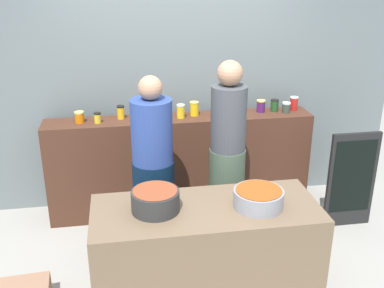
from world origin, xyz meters
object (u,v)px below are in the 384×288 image
Objects in this scene: preserve_jar_10 at (294,103)px; cooking_pot_center at (258,198)px; preserve_jar_5 at (194,109)px; cook_with_tongs at (153,177)px; preserve_jar_4 at (181,111)px; preserve_jar_3 at (158,112)px; chalkboard_sign at (351,180)px; preserve_jar_6 at (224,110)px; preserve_jar_8 at (275,105)px; preserve_jar_7 at (261,106)px; cook_in_cap at (227,164)px; cooking_pot_left at (155,201)px; preserve_jar_1 at (97,118)px; preserve_jar_2 at (121,112)px; preserve_jar_9 at (286,107)px; preserve_jar_0 at (79,117)px.

preserve_jar_10 is 1.74m from cooking_pot_center.
cook_with_tongs reaches higher than preserve_jar_5.
cooking_pot_center is at bearing -75.34° from preserve_jar_4.
preserve_jar_3 reaches higher than chalkboard_sign.
preserve_jar_4 is 1.12× the size of preserve_jar_6.
preserve_jar_8 reaches higher than preserve_jar_6.
cooking_pot_center is at bearing -81.31° from preserve_jar_5.
preserve_jar_8 is 0.21m from preserve_jar_10.
preserve_jar_10 is (1.06, 0.01, 0.00)m from preserve_jar_5.
preserve_jar_5 is 0.85m from preserve_jar_8.
preserve_jar_4 is 1.09× the size of preserve_jar_7.
cook_in_cap is at bearing -176.61° from chalkboard_sign.
preserve_jar_3 is 0.83m from cook_with_tongs.
preserve_jar_3 is at bearing 177.46° from preserve_jar_6.
chalkboard_sign is (1.99, 0.80, -0.38)m from cooking_pot_left.
cook_in_cap reaches higher than cooking_pot_left.
preserve_jar_8 is at bearing -0.30° from preserve_jar_7.
preserve_jar_7 reaches higher than cooking_pot_center.
preserve_jar_6 is at bearing 1.25° from preserve_jar_1.
preserve_jar_5 is 1.12× the size of preserve_jar_8.
preserve_jar_2 is at bearing 23.18° from preserve_jar_1.
cook_with_tongs reaches higher than chalkboard_sign.
cook_with_tongs is (-0.49, -0.76, -0.37)m from preserve_jar_5.
preserve_jar_1 is 1.34m from cook_in_cap.
cook_with_tongs reaches higher than preserve_jar_7.
cook_in_cap reaches higher than preserve_jar_4.
cook_in_cap reaches higher than preserve_jar_7.
preserve_jar_2 is 1.69m from preserve_jar_9.
preserve_jar_3 is at bearing -178.58° from preserve_jar_8.
preserve_jar_3 is 2.02m from chalkboard_sign.
preserve_jar_4 is 0.97× the size of preserve_jar_5.
preserve_jar_2 reaches higher than preserve_jar_6.
chalkboard_sign is at bearing -18.18° from preserve_jar_3.
preserve_jar_1 is 2.56m from chalkboard_sign.
preserve_jar_6 is at bearing -174.95° from preserve_jar_10.
preserve_jar_9 is (0.10, -0.07, -0.01)m from preserve_jar_8.
preserve_jar_8 is (0.56, 0.06, 0.00)m from preserve_jar_6.
preserve_jar_2 reaches higher than chalkboard_sign.
preserve_jar_7 is at bearing 140.34° from chalkboard_sign.
preserve_jar_7 is 0.36m from preserve_jar_10.
chalkboard_sign is (1.24, 0.86, -0.36)m from cooking_pot_center.
preserve_jar_10 is at bearing 3.28° from preserve_jar_4.
preserve_jar_7 reaches higher than preserve_jar_6.
preserve_jar_0 is 0.29× the size of cooking_pot_center.
preserve_jar_5 reaches higher than preserve_jar_1.
preserve_jar_2 is at bearing 177.43° from preserve_jar_9.
preserve_jar_5 is at bearing 176.15° from preserve_jar_9.
cook_in_cap is at bearing -28.45° from preserve_jar_1.
preserve_jar_9 is (0.66, -0.01, -0.01)m from preserve_jar_6.
cooking_pot_center is (0.97, -1.51, -0.25)m from preserve_jar_2.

